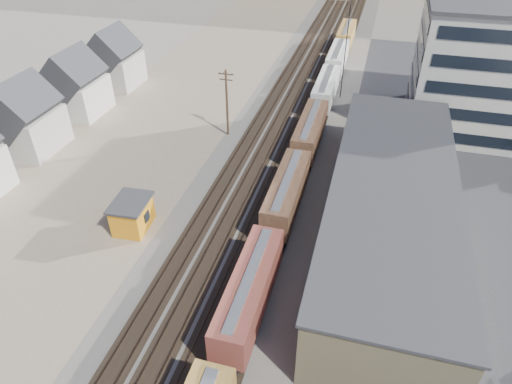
% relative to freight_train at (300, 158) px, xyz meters
% --- Properties ---
extents(ballast_bed, '(18.00, 200.00, 0.06)m').
position_rel_freight_train_xyz_m(ballast_bed, '(-3.80, 16.40, -2.76)').
color(ballast_bed, '#4C4742').
rests_on(ballast_bed, ground).
extents(dirt_yard, '(24.00, 180.00, 0.03)m').
position_rel_freight_train_xyz_m(dirt_yard, '(-23.80, 6.40, -2.78)').
color(dirt_yard, '#766251').
rests_on(dirt_yard, ground).
extents(asphalt_lot, '(26.00, 120.00, 0.04)m').
position_rel_freight_train_xyz_m(asphalt_lot, '(18.20, 1.40, -2.77)').
color(asphalt_lot, '#232326').
rests_on(asphalt_lot, ground).
extents(rail_tracks, '(11.40, 200.00, 0.24)m').
position_rel_freight_train_xyz_m(rail_tracks, '(-4.35, 16.40, -2.68)').
color(rail_tracks, black).
rests_on(rail_tracks, ground).
extents(freight_train, '(3.00, 119.74, 4.46)m').
position_rel_freight_train_xyz_m(freight_train, '(0.00, 0.00, 0.00)').
color(freight_train, black).
rests_on(freight_train, ground).
extents(warehouse, '(12.40, 40.40, 7.25)m').
position_rel_freight_train_xyz_m(warehouse, '(11.18, -8.60, 0.86)').
color(warehouse, tan).
rests_on(warehouse, ground).
extents(office_tower, '(22.60, 18.60, 18.45)m').
position_rel_freight_train_xyz_m(office_tower, '(24.15, 21.35, 6.47)').
color(office_tower, '#9E998E').
rests_on(office_tower, ground).
extents(utility_pole_north, '(2.20, 0.32, 10.00)m').
position_rel_freight_train_xyz_m(utility_pole_north, '(-12.30, 8.40, 2.50)').
color(utility_pole_north, '#382619').
rests_on(utility_pole_north, ground).
extents(radio_mast, '(1.20, 0.16, 18.00)m').
position_rel_freight_train_xyz_m(radio_mast, '(2.20, 26.40, 6.33)').
color(radio_mast, black).
rests_on(radio_mast, ground).
extents(maintenance_shed, '(4.02, 5.04, 3.53)m').
position_rel_freight_train_xyz_m(maintenance_shed, '(-15.61, -14.73, -0.99)').
color(maintenance_shed, orange).
rests_on(maintenance_shed, ground).
extents(parked_car_blue, '(4.31, 6.04, 1.53)m').
position_rel_freight_train_xyz_m(parked_car_blue, '(20.57, 19.91, -2.03)').
color(parked_car_blue, navy).
rests_on(parked_car_blue, ground).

